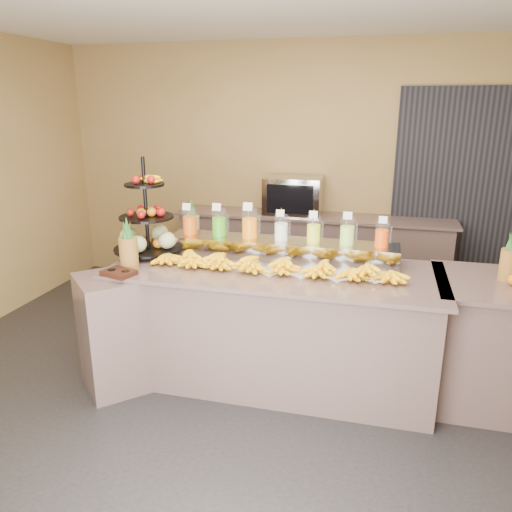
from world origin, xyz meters
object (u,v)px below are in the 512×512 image
at_px(banana_heap, 271,262).
at_px(oven_warmer, 294,196).
at_px(fruit_stand, 151,230).
at_px(condiment_caddy, 119,273).
at_px(pitcher_tray, 281,249).

distance_m(banana_heap, oven_warmer, 2.02).
relative_size(banana_heap, fruit_stand, 2.44).
height_order(fruit_stand, condiment_caddy, fruit_stand).
bearing_deg(pitcher_tray, banana_heap, -90.92).
bearing_deg(oven_warmer, pitcher_tray, -83.43).
distance_m(pitcher_tray, fruit_stand, 1.08).
relative_size(pitcher_tray, condiment_caddy, 8.23).
relative_size(pitcher_tray, banana_heap, 0.95).
height_order(fruit_stand, oven_warmer, fruit_stand).
height_order(banana_heap, fruit_stand, fruit_stand).
distance_m(pitcher_tray, banana_heap, 0.34).
height_order(pitcher_tray, banana_heap, banana_heap).
xyz_separation_m(banana_heap, fruit_stand, (-1.05, 0.19, 0.13)).
bearing_deg(condiment_caddy, pitcher_tray, 33.85).
xyz_separation_m(pitcher_tray, oven_warmer, (-0.21, 1.67, 0.13)).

